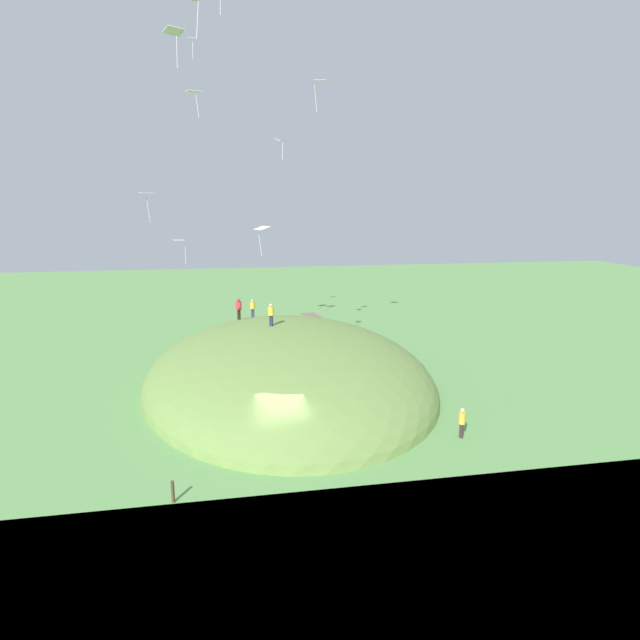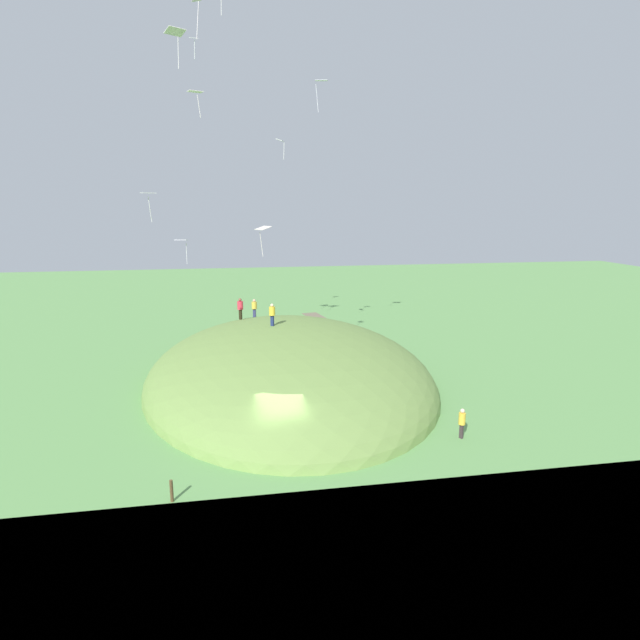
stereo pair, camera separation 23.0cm
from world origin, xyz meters
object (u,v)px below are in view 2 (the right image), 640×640
Objects in this scene: kite_8 at (321,83)px; mooring_post at (172,491)px; kite_4 at (280,142)px; person_with_child at (272,312)px; person_walking_path at (254,306)px; kite_3 at (148,195)px; kite_7 at (196,93)px; kite_2 at (194,40)px; person_near_shore at (240,306)px; kite_6 at (182,242)px; kite_9 at (197,3)px; kite_0 at (263,229)px; kite_5 at (175,33)px; person_on_hilltop at (462,420)px.

kite_8 reaches higher than mooring_post.
person_with_child is at bearing 160.22° from kite_4.
kite_3 reaches higher than person_walking_path.
kite_7 reaches higher than mooring_post.
person_walking_path is 14.63m from kite_4.
kite_2 is 0.99× the size of kite_4.
kite_8 is (-0.77, -2.88, 3.98)m from kite_4.
person_near_shore is 1.23× the size of kite_4.
kite_4 is at bearing -88.29° from kite_7.
mooring_post is (-15.17, -0.34, -9.32)m from kite_6.
kite_9 reaches higher than kite_3.
kite_4 is at bearing -73.85° from person_with_child.
kite_7 is at bearing -14.64° from kite_6.
kite_7 reaches higher than kite_4.
person_near_shore is 8.49m from kite_0.
person_near_shore is 10.19m from kite_6.
kite_6 reaches higher than person_walking_path.
person_walking_path is 13.72m from kite_3.
kite_9 is (-17.78, 3.04, 18.16)m from person_walking_path.
kite_8 reaches higher than kite_6.
kite_7 is at bearing 65.00° from kite_0.
person_near_shore is (5.99, 2.18, -0.64)m from person_with_child.
kite_7 reaches higher than person_near_shore.
kite_4 is (2.21, -1.57, 6.25)m from kite_0.
kite_3 is 1.41× the size of kite_4.
kite_7 is 12.09m from kite_9.
kite_7 is (3.76, -0.87, -2.67)m from kite_5.
person_near_shore is at bearing 48.26° from kite_4.
kite_4 is (0.83, -9.49, 3.85)m from kite_3.
person_walking_path reaches higher than mooring_post.
kite_4 is at bearing -22.61° from kite_9.
person_walking_path is 0.91× the size of person_near_shore.
kite_0 is 13.24m from kite_5.
kite_3 is (-2.25, 3.54, -10.82)m from kite_2.
kite_4 reaches higher than mooring_post.
kite_8 reaches higher than kite_0.
kite_7 is at bearing 77.23° from person_walking_path.
kite_9 is at bearing 160.69° from kite_0.
person_with_child is at bearing -120.87° from kite_7.
kite_2 reaches higher than mooring_post.
kite_0 is 10.53m from kite_7.
kite_9 is 22.44m from mooring_post.
kite_2 is at bearing -8.91° from kite_5.
mooring_post is at bearing 177.92° from kite_2.
person_on_hilltop is 28.64m from kite_5.
person_near_shore is at bearing 18.40° from kite_0.
kite_3 is 1.15× the size of kite_7.
person_on_hilltop is 19.17m from kite_0.
kite_4 is 0.76× the size of kite_9.
person_on_hilltop is 0.81× the size of kite_3.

